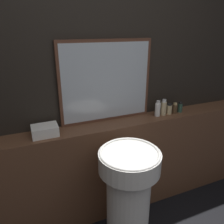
{
  "coord_description": "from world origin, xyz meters",
  "views": [
    {
      "loc": [
        -0.69,
        -0.07,
        1.75
      ],
      "look_at": [
        -0.06,
        1.44,
        1.11
      ],
      "focal_mm": 35.0,
      "sensor_mm": 36.0,
      "label": 1
    }
  ],
  "objects_px": {
    "shampoo_bottle": "(158,109)",
    "lotion_bottle": "(169,109)",
    "conditioner_bottle": "(164,108)",
    "hand_soap_bottle": "(180,107)",
    "pedestal_sink": "(128,197)",
    "body_wash_bottle": "(175,108)",
    "towel_stack": "(45,130)",
    "mirror": "(106,82)"
  },
  "relations": [
    {
      "from": "mirror",
      "to": "shampoo_bottle",
      "type": "bearing_deg",
      "value": -11.58
    },
    {
      "from": "shampoo_bottle",
      "to": "pedestal_sink",
      "type": "bearing_deg",
      "value": -139.55
    },
    {
      "from": "pedestal_sink",
      "to": "shampoo_bottle",
      "type": "relative_size",
      "value": 6.06
    },
    {
      "from": "pedestal_sink",
      "to": "lotion_bottle",
      "type": "relative_size",
      "value": 8.62
    },
    {
      "from": "conditioner_bottle",
      "to": "lotion_bottle",
      "type": "height_order",
      "value": "conditioner_bottle"
    },
    {
      "from": "lotion_bottle",
      "to": "hand_soap_bottle",
      "type": "relative_size",
      "value": 1.01
    },
    {
      "from": "hand_soap_bottle",
      "to": "conditioner_bottle",
      "type": "bearing_deg",
      "value": 180.0
    },
    {
      "from": "towel_stack",
      "to": "body_wash_bottle",
      "type": "relative_size",
      "value": 1.91
    },
    {
      "from": "body_wash_bottle",
      "to": "towel_stack",
      "type": "bearing_deg",
      "value": 180.0
    },
    {
      "from": "shampoo_bottle",
      "to": "hand_soap_bottle",
      "type": "relative_size",
      "value": 1.43
    },
    {
      "from": "towel_stack",
      "to": "body_wash_bottle",
      "type": "xyz_separation_m",
      "value": [
        1.25,
        -0.0,
        0.01
      ]
    },
    {
      "from": "towel_stack",
      "to": "conditioner_bottle",
      "type": "distance_m",
      "value": 1.11
    },
    {
      "from": "mirror",
      "to": "lotion_bottle",
      "type": "xyz_separation_m",
      "value": [
        0.62,
        -0.1,
        -0.31
      ]
    },
    {
      "from": "towel_stack",
      "to": "conditioner_bottle",
      "type": "relative_size",
      "value": 1.27
    },
    {
      "from": "conditioner_bottle",
      "to": "hand_soap_bottle",
      "type": "xyz_separation_m",
      "value": [
        0.2,
        0.0,
        -0.02
      ]
    },
    {
      "from": "shampoo_bottle",
      "to": "lotion_bottle",
      "type": "relative_size",
      "value": 1.42
    },
    {
      "from": "towel_stack",
      "to": "body_wash_bottle",
      "type": "height_order",
      "value": "body_wash_bottle"
    },
    {
      "from": "conditioner_bottle",
      "to": "body_wash_bottle",
      "type": "bearing_deg",
      "value": -0.0
    },
    {
      "from": "mirror",
      "to": "shampoo_bottle",
      "type": "xyz_separation_m",
      "value": [
        0.48,
        -0.1,
        -0.28
      ]
    },
    {
      "from": "pedestal_sink",
      "to": "hand_soap_bottle",
      "type": "xyz_separation_m",
      "value": [
        0.79,
        0.45,
        0.48
      ]
    },
    {
      "from": "towel_stack",
      "to": "body_wash_bottle",
      "type": "distance_m",
      "value": 1.25
    },
    {
      "from": "pedestal_sink",
      "to": "body_wash_bottle",
      "type": "bearing_deg",
      "value": 31.57
    },
    {
      "from": "pedestal_sink",
      "to": "towel_stack",
      "type": "bearing_deg",
      "value": 139.56
    },
    {
      "from": "towel_stack",
      "to": "lotion_bottle",
      "type": "distance_m",
      "value": 1.18
    },
    {
      "from": "shampoo_bottle",
      "to": "body_wash_bottle",
      "type": "xyz_separation_m",
      "value": [
        0.2,
        -0.0,
        -0.02
      ]
    },
    {
      "from": "conditioner_bottle",
      "to": "hand_soap_bottle",
      "type": "relative_size",
      "value": 1.47
    },
    {
      "from": "pedestal_sink",
      "to": "mirror",
      "type": "bearing_deg",
      "value": 85.87
    },
    {
      "from": "towel_stack",
      "to": "hand_soap_bottle",
      "type": "height_order",
      "value": "hand_soap_bottle"
    },
    {
      "from": "conditioner_bottle",
      "to": "hand_soap_bottle",
      "type": "bearing_deg",
      "value": 0.0
    },
    {
      "from": "lotion_bottle",
      "to": "hand_soap_bottle",
      "type": "distance_m",
      "value": 0.13
    },
    {
      "from": "lotion_bottle",
      "to": "mirror",
      "type": "bearing_deg",
      "value": 170.91
    },
    {
      "from": "mirror",
      "to": "hand_soap_bottle",
      "type": "bearing_deg",
      "value": -7.52
    },
    {
      "from": "pedestal_sink",
      "to": "towel_stack",
      "type": "height_order",
      "value": "towel_stack"
    },
    {
      "from": "conditioner_bottle",
      "to": "lotion_bottle",
      "type": "bearing_deg",
      "value": 0.0
    },
    {
      "from": "mirror",
      "to": "conditioner_bottle",
      "type": "distance_m",
      "value": 0.63
    },
    {
      "from": "shampoo_bottle",
      "to": "hand_soap_bottle",
      "type": "xyz_separation_m",
      "value": [
        0.27,
        0.0,
        -0.02
      ]
    },
    {
      "from": "lotion_bottle",
      "to": "shampoo_bottle",
      "type": "bearing_deg",
      "value": 180.0
    },
    {
      "from": "lotion_bottle",
      "to": "hand_soap_bottle",
      "type": "height_order",
      "value": "same"
    },
    {
      "from": "body_wash_bottle",
      "to": "conditioner_bottle",
      "type": "bearing_deg",
      "value": 180.0
    },
    {
      "from": "shampoo_bottle",
      "to": "lotion_bottle",
      "type": "bearing_deg",
      "value": 0.0
    },
    {
      "from": "lotion_bottle",
      "to": "conditioner_bottle",
      "type": "bearing_deg",
      "value": 180.0
    },
    {
      "from": "pedestal_sink",
      "to": "body_wash_bottle",
      "type": "xyz_separation_m",
      "value": [
        0.72,
        0.45,
        0.48
      ]
    }
  ]
}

